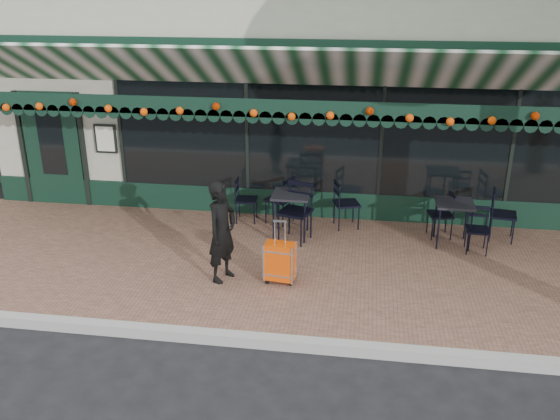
# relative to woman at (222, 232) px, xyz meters

# --- Properties ---
(ground) EXTENTS (80.00, 80.00, 0.00)m
(ground) POSITION_rel_woman_xyz_m (0.85, -1.33, -0.90)
(ground) COLOR black
(ground) RESTS_ON ground
(sidewalk) EXTENTS (18.00, 4.00, 0.15)m
(sidewalk) POSITION_rel_woman_xyz_m (0.85, 0.67, -0.83)
(sidewalk) COLOR brown
(sidewalk) RESTS_ON ground
(curb) EXTENTS (18.00, 0.16, 0.15)m
(curb) POSITION_rel_woman_xyz_m (0.85, -1.41, -0.83)
(curb) COLOR #9E9E99
(curb) RESTS_ON ground
(restaurant_building) EXTENTS (12.00, 9.60, 4.50)m
(restaurant_building) POSITION_rel_woman_xyz_m (0.85, 6.50, 1.37)
(restaurant_building) COLOR #9C9887
(restaurant_building) RESTS_ON ground
(woman) EXTENTS (0.54, 0.64, 1.50)m
(woman) POSITION_rel_woman_xyz_m (0.00, 0.00, 0.00)
(woman) COLOR black
(woman) RESTS_ON sidewalk
(suitcase) EXTENTS (0.45, 0.29, 0.97)m
(suitcase) POSITION_rel_woman_xyz_m (0.84, 0.01, -0.43)
(suitcase) COLOR #DE4407
(suitcase) RESTS_ON sidewalk
(cafe_table_a) EXTENTS (0.60, 0.60, 0.74)m
(cafe_table_a) POSITION_rel_woman_xyz_m (3.47, 1.76, -0.08)
(cafe_table_a) COLOR black
(cafe_table_a) RESTS_ON sidewalk
(cafe_table_b) EXTENTS (0.63, 0.63, 0.77)m
(cafe_table_b) POSITION_rel_woman_xyz_m (0.78, 1.70, -0.06)
(cafe_table_b) COLOR black
(cafe_table_b) RESTS_ON sidewalk
(chair_a_left) EXTENTS (0.46, 0.46, 0.79)m
(chair_a_left) POSITION_rel_woman_xyz_m (3.30, 2.04, -0.35)
(chair_a_left) COLOR black
(chair_a_left) RESTS_ON sidewalk
(chair_a_right) EXTENTS (0.51, 0.51, 0.88)m
(chair_a_right) POSITION_rel_woman_xyz_m (4.33, 2.08, -0.31)
(chair_a_right) COLOR black
(chair_a_right) RESTS_ON sidewalk
(chair_a_front) EXTENTS (0.39, 0.39, 0.75)m
(chair_a_front) POSITION_rel_woman_xyz_m (3.83, 1.50, -0.38)
(chair_a_front) COLOR black
(chair_a_front) RESTS_ON sidewalk
(chair_b_left) EXTENTS (0.58, 0.58, 0.88)m
(chair_b_left) POSITION_rel_woman_xyz_m (0.50, 2.28, -0.31)
(chair_b_left) COLOR black
(chair_b_left) RESTS_ON sidewalk
(chair_b_right) EXTENTS (0.54, 0.54, 0.86)m
(chair_b_right) POSITION_rel_woman_xyz_m (1.70, 2.25, -0.32)
(chair_b_right) COLOR black
(chair_b_right) RESTS_ON sidewalk
(chair_b_front) EXTENTS (0.63, 0.63, 1.00)m
(chair_b_front) POSITION_rel_woman_xyz_m (0.87, 1.53, -0.25)
(chair_b_front) COLOR black
(chair_b_front) RESTS_ON sidewalk
(chair_solo) EXTENTS (0.42, 0.42, 0.80)m
(chair_solo) POSITION_rel_woman_xyz_m (-0.11, 2.26, -0.35)
(chair_solo) COLOR black
(chair_solo) RESTS_ON sidewalk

